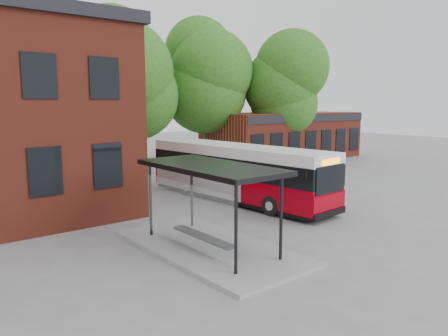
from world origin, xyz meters
TOP-DOWN VIEW (x-y plane):
  - ground at (0.00, 0.00)m, footprint 100.00×100.00m
  - shop_row at (15.00, 14.00)m, footprint 14.00×6.20m
  - bus_shelter at (-4.50, -1.00)m, footprint 3.60×7.00m
  - bike_rail at (9.28, 10.00)m, footprint 5.20×0.10m
  - tree_0 at (-6.00, 16.00)m, footprint 7.92×7.92m
  - tree_1 at (1.00, 17.00)m, footprint 7.92×7.92m
  - tree_2 at (8.00, 16.00)m, footprint 7.92×7.92m
  - tree_3 at (13.00, 12.00)m, footprint 7.04×7.04m
  - city_bus at (1.00, 4.03)m, footprint 3.09×11.09m
  - bicycle_0 at (6.30, 9.10)m, footprint 1.63×0.90m
  - bicycle_1 at (7.09, 10.29)m, footprint 1.55×0.93m
  - bicycle_2 at (8.42, 10.48)m, footprint 1.85×0.89m
  - bicycle_3 at (9.32, 10.52)m, footprint 1.59×0.99m
  - bicycle_4 at (9.81, 9.95)m, footprint 1.70×1.15m
  - bicycle_5 at (10.32, 9.27)m, footprint 1.72×0.99m
  - bicycle_6 at (11.11, 10.88)m, footprint 1.62×1.08m
  - bicycle_7 at (12.26, 9.70)m, footprint 1.77×1.03m

SIDE VIEW (x-z plane):
  - ground at x=0.00m, z-range 0.00..0.00m
  - bike_rail at x=9.28m, z-range 0.00..0.38m
  - bicycle_6 at x=11.11m, z-range 0.00..0.81m
  - bicycle_0 at x=6.30m, z-range 0.00..0.81m
  - bicycle_4 at x=9.81m, z-range 0.00..0.85m
  - bicycle_1 at x=7.09m, z-range 0.00..0.90m
  - bicycle_3 at x=9.32m, z-range 0.00..0.92m
  - bicycle_2 at x=8.42m, z-range 0.00..0.93m
  - bicycle_5 at x=10.32m, z-range 0.00..1.00m
  - bicycle_7 at x=12.26m, z-range 0.00..1.03m
  - city_bus at x=1.00m, z-range 0.00..2.78m
  - bus_shelter at x=-4.50m, z-range 0.00..2.90m
  - shop_row at x=15.00m, z-range 0.00..4.00m
  - tree_3 at x=13.00m, z-range 0.00..9.28m
  - tree_1 at x=1.00m, z-range 0.00..10.40m
  - tree_0 at x=-6.00m, z-range 0.00..11.00m
  - tree_2 at x=8.00m, z-range 0.00..11.00m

